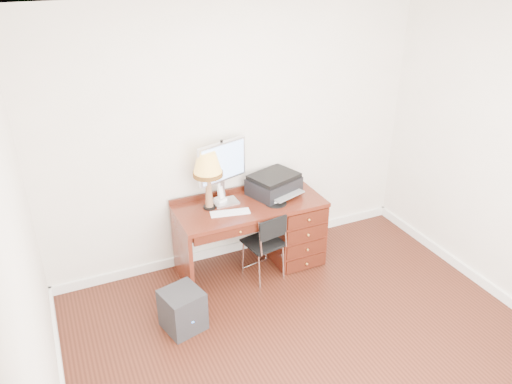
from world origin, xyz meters
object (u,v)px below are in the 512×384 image
monitor (223,165)px  printer (274,184)px  chair (266,240)px  equipment_box (183,310)px  desk (278,226)px  leg_lamp (208,168)px  phone (220,197)px

monitor → printer: (0.54, -0.04, -0.30)m
chair → printer: bearing=44.5°
equipment_box → desk: bearing=12.0°
desk → printer: 0.46m
equipment_box → chair: bearing=5.7°
monitor → leg_lamp: monitor is taller
desk → equipment_box: bearing=-153.4°
printer → chair: printer is taller
monitor → leg_lamp: 0.20m
phone → chair: 0.63m
monitor → phone: bearing=156.7°
printer → phone: size_ratio=2.81×
desk → equipment_box: (-1.25, -0.63, -0.22)m
monitor → phone: size_ratio=3.07×
printer → desk: bearing=-109.3°
chair → equipment_box: (-0.98, -0.36, -0.26)m
desk → phone: phone is taller
leg_lamp → phone: size_ratio=2.84×
chair → monitor: bearing=113.1°
chair → equipment_box: bearing=-169.6°
leg_lamp → chair: 0.93m
monitor → equipment_box: monitor is taller
equipment_box → leg_lamp: bearing=38.6°
phone → equipment_box: size_ratio=0.54×
desk → chair: size_ratio=2.02×
desk → phone: bearing=164.9°
leg_lamp → monitor: bearing=21.1°
printer → chair: 0.61m
leg_lamp → printer: bearing=2.3°
desk → printer: bearing=89.5°
monitor → equipment_box: 1.43m
leg_lamp → chair: leg_lamp is taller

